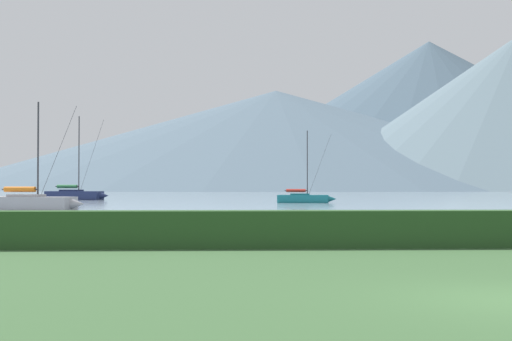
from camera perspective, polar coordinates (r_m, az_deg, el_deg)
name	(u,v)px	position (r m, az deg, el deg)	size (l,w,h in m)	color
harbor_water	(252,195)	(149.71, -0.29, -1.91)	(320.00, 246.00, 0.00)	#8499A8
hedge_line	(388,229)	(24.22, 10.28, -4.51)	(80.00, 1.20, 1.20)	#284C23
sailboat_slip_0	(75,195)	(101.42, -13.97, -1.84)	(8.87, 4.25, 11.34)	navy
sailboat_slip_1	(304,198)	(82.35, 3.76, -2.16)	(6.75, 2.76, 8.17)	#19707A
sailboat_slip_5	(32,202)	(60.51, -17.11, -2.39)	(8.18, 3.96, 8.64)	#9E9EA3
distant_hill_central_peak	(276,140)	(373.78, 1.58, 2.42)	(331.85, 331.85, 50.46)	#4C6070
distant_hill_east_ridge	(429,115)	(426.01, 13.41, 4.27)	(275.07, 275.07, 83.78)	#425666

